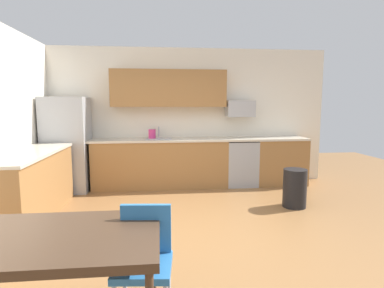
% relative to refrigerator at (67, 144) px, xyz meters
% --- Properties ---
extents(ground_plane, '(12.00, 12.00, 0.00)m').
position_rel_refrigerator_xyz_m(ground_plane, '(2.18, -2.22, -0.86)').
color(ground_plane, olive).
extents(wall_back, '(5.80, 0.10, 2.70)m').
position_rel_refrigerator_xyz_m(wall_back, '(2.18, 0.43, 0.49)').
color(wall_back, silver).
rests_on(wall_back, ground).
extents(cabinet_run_back, '(2.55, 0.60, 0.90)m').
position_rel_refrigerator_xyz_m(cabinet_run_back, '(1.70, 0.08, -0.41)').
color(cabinet_run_back, olive).
rests_on(cabinet_run_back, ground).
extents(cabinet_run_back_right, '(1.00, 0.60, 0.90)m').
position_rel_refrigerator_xyz_m(cabinet_run_back_right, '(4.08, 0.08, -0.41)').
color(cabinet_run_back_right, olive).
rests_on(cabinet_run_back_right, ground).
extents(cabinet_run_left, '(0.60, 2.00, 0.90)m').
position_rel_refrigerator_xyz_m(cabinet_run_left, '(-0.12, -1.42, -0.41)').
color(cabinet_run_left, olive).
rests_on(cabinet_run_left, ground).
extents(countertop_back, '(4.80, 0.64, 0.04)m').
position_rel_refrigerator_xyz_m(countertop_back, '(2.18, 0.08, 0.06)').
color(countertop_back, beige).
rests_on(countertop_back, cabinet_run_back).
extents(countertop_left, '(0.64, 2.00, 0.04)m').
position_rel_refrigerator_xyz_m(countertop_left, '(-0.12, -1.42, 0.06)').
color(countertop_left, beige).
rests_on(countertop_left, cabinet_run_left).
extents(upper_cabinets_back, '(2.20, 0.34, 0.70)m').
position_rel_refrigerator_xyz_m(upper_cabinets_back, '(1.88, 0.21, 1.04)').
color(upper_cabinets_back, olive).
extents(refrigerator, '(0.76, 0.70, 1.73)m').
position_rel_refrigerator_xyz_m(refrigerator, '(0.00, 0.00, 0.00)').
color(refrigerator, '#9EA0A5').
rests_on(refrigerator, ground).
extents(oven_range, '(0.60, 0.60, 0.91)m').
position_rel_refrigerator_xyz_m(oven_range, '(3.28, 0.08, -0.41)').
color(oven_range, '#999BA0').
rests_on(oven_range, ground).
extents(microwave, '(0.54, 0.36, 0.32)m').
position_rel_refrigerator_xyz_m(microwave, '(3.28, 0.18, 0.65)').
color(microwave, '#9EA0A5').
extents(sink_basin, '(0.48, 0.40, 0.14)m').
position_rel_refrigerator_xyz_m(sink_basin, '(1.67, 0.08, 0.02)').
color(sink_basin, '#A5A8AD').
rests_on(sink_basin, countertop_back).
extents(sink_faucet, '(0.02, 0.02, 0.24)m').
position_rel_refrigerator_xyz_m(sink_faucet, '(1.67, 0.26, 0.18)').
color(sink_faucet, '#B2B5BA').
rests_on(sink_faucet, countertop_back).
extents(dining_table, '(1.40, 0.90, 0.74)m').
position_rel_refrigerator_xyz_m(dining_table, '(0.99, -3.81, -0.19)').
color(dining_table, '#422D1E').
rests_on(dining_table, ground).
extents(chair_near_table, '(0.44, 0.44, 0.85)m').
position_rel_refrigerator_xyz_m(chair_near_table, '(1.57, -3.69, -0.36)').
color(chair_near_table, '#2D72B7').
rests_on(chair_near_table, ground).
extents(trash_bin, '(0.36, 0.36, 0.60)m').
position_rel_refrigerator_xyz_m(trash_bin, '(3.78, -1.34, -0.56)').
color(trash_bin, black).
rests_on(trash_bin, ground).
extents(kettle, '(0.14, 0.14, 0.20)m').
position_rel_refrigerator_xyz_m(kettle, '(1.55, 0.13, 0.16)').
color(kettle, '#CC3372').
rests_on(kettle, countertop_back).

